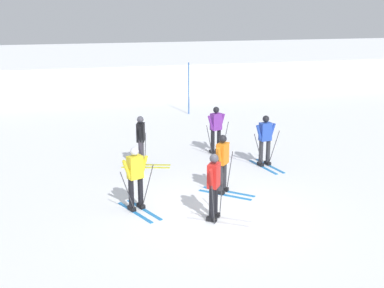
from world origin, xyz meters
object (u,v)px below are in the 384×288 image
object	(u,v)px
skier_purple	(216,129)
skier_blue	(265,139)
trail_marker_pole	(189,88)
skier_yellow	(136,177)
skier_red	(214,185)
skier_black	(141,140)
skier_orange	(223,162)

from	to	relation	value
skier_purple	skier_blue	distance (m)	2.10
trail_marker_pole	skier_yellow	bearing A→B (deg)	-110.94
skier_yellow	skier_red	size ratio (longest dim) A/B	1.00
skier_yellow	skier_black	bearing A→B (deg)	78.86
skier_purple	trail_marker_pole	distance (m)	6.70
skier_orange	skier_yellow	bearing A→B (deg)	-167.47
skier_orange	skier_blue	distance (m)	2.89
skier_yellow	skier_purple	xyz separation A→B (m)	(3.51, 4.30, -0.00)
skier_purple	skier_black	bearing A→B (deg)	-163.87
skier_yellow	skier_blue	bearing A→B (deg)	28.60
skier_yellow	skier_black	xyz separation A→B (m)	(0.69, 3.48, -0.00)
skier_red	skier_blue	xyz separation A→B (m)	(2.88, 3.63, 0.00)
trail_marker_pole	skier_red	bearing A→B (deg)	-101.35
skier_red	trail_marker_pole	distance (m)	12.29
skier_purple	skier_orange	distance (m)	3.86
skier_black	skier_red	size ratio (longest dim) A/B	1.00
skier_yellow	skier_red	world-z (taller)	same
skier_blue	trail_marker_pole	world-z (taller)	trail_marker_pole
skier_purple	skier_orange	world-z (taller)	same
skier_black	skier_orange	bearing A→B (deg)	-57.61
skier_black	skier_purple	size ratio (longest dim) A/B	1.00
skier_red	skier_blue	distance (m)	4.63
skier_red	trail_marker_pole	world-z (taller)	trail_marker_pole
skier_yellow	skier_blue	xyz separation A→B (m)	(4.65, 2.54, -0.00)
skier_purple	trail_marker_pole	world-z (taller)	trail_marker_pole
skier_yellow	skier_purple	distance (m)	5.55
trail_marker_pole	skier_orange	bearing A→B (deg)	-99.05
skier_yellow	skier_orange	size ratio (longest dim) A/B	1.00
skier_purple	skier_red	bearing A→B (deg)	-107.86
skier_purple	skier_yellow	bearing A→B (deg)	-129.23
skier_orange	skier_red	size ratio (longest dim) A/B	1.00
skier_purple	trail_marker_pole	size ratio (longest dim) A/B	0.68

